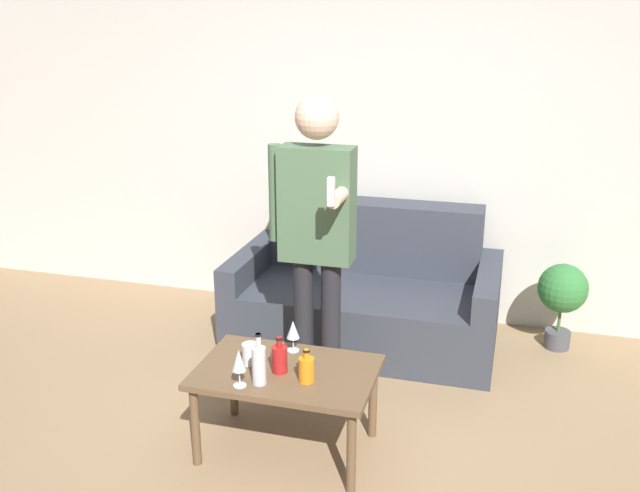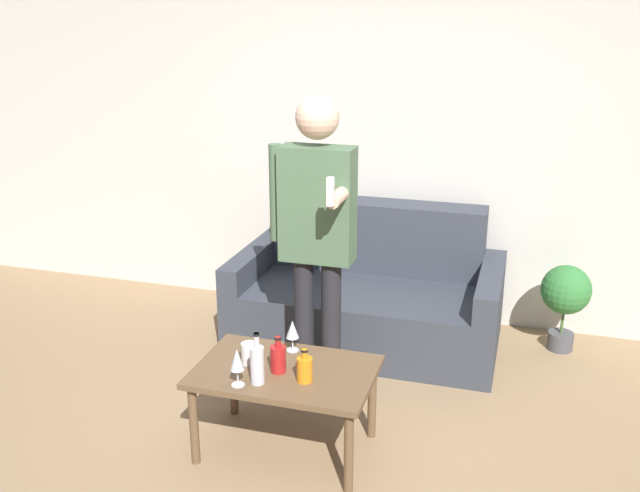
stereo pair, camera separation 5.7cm
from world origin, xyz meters
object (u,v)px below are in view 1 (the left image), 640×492
at_px(couch, 366,294).
at_px(coffee_table, 286,379).
at_px(bottle_orange, 259,364).
at_px(person_standing_front, 316,225).

height_order(couch, coffee_table, couch).
relative_size(coffee_table, bottle_orange, 3.41).
height_order(couch, bottle_orange, couch).
relative_size(couch, bottle_orange, 6.73).
xyz_separation_m(couch, person_standing_front, (-0.11, -0.83, 0.72)).
height_order(coffee_table, person_standing_front, person_standing_front).
bearing_deg(couch, coffee_table, -93.94).
bearing_deg(coffee_table, bottle_orange, -115.38).
bearing_deg(couch, bottle_orange, -96.36).
relative_size(coffee_table, person_standing_front, 0.51).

